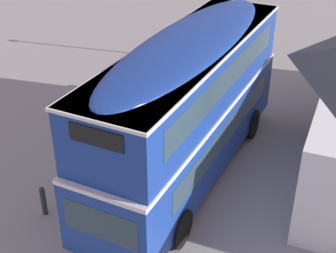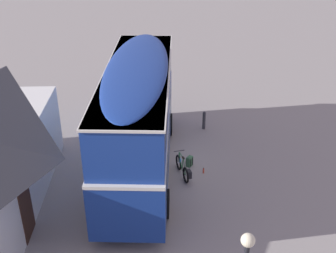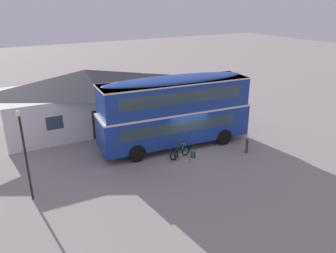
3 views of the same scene
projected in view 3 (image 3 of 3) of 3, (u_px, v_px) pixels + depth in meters
ground_plane at (186, 149)px, 22.42m from camera, size 120.00×120.00×0.00m
double_decker_bus at (175, 109)px, 22.02m from camera, size 10.40×3.47×4.79m
touring_bicycle at (180, 153)px, 21.05m from camera, size 1.68×0.67×0.99m
backpack_on_ground at (193, 154)px, 21.16m from camera, size 0.37×0.34×0.50m
water_bottle_red_squeeze at (190, 161)px, 20.48m from camera, size 0.07×0.07×0.26m
pub_building at (87, 97)px, 25.96m from camera, size 12.93×6.87×4.43m
street_lamp at (24, 147)px, 15.82m from camera, size 0.28×0.28×4.70m
kerb_bollard at (247, 146)px, 21.75m from camera, size 0.16×0.16×0.97m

